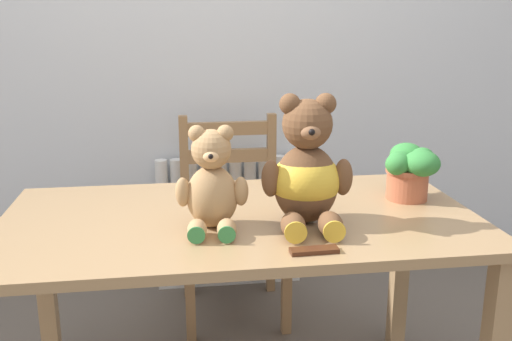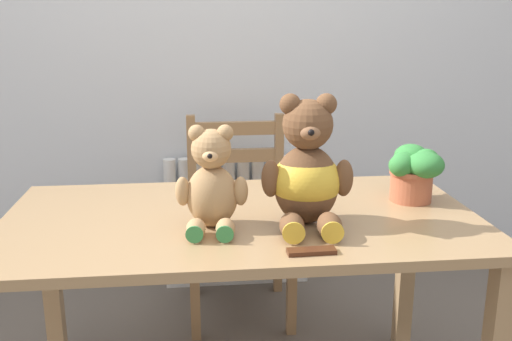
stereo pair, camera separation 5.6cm
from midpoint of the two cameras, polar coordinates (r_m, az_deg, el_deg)
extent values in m
cube|color=silver|center=(2.75, -2.91, 14.88)|extent=(8.00, 0.04, 2.60)
cylinder|color=white|center=(2.85, -7.86, -5.24)|extent=(0.06, 0.06, 0.65)
cylinder|color=white|center=(2.85, -6.42, -5.20)|extent=(0.06, 0.06, 0.65)
cylinder|color=white|center=(2.85, -4.98, -5.16)|extent=(0.06, 0.06, 0.65)
cylinder|color=white|center=(2.85, -3.54, -5.12)|extent=(0.06, 0.06, 0.65)
cylinder|color=white|center=(2.86, -2.11, -5.07)|extent=(0.06, 0.06, 0.65)
cylinder|color=white|center=(2.86, -0.67, -5.02)|extent=(0.06, 0.06, 0.65)
cylinder|color=white|center=(2.87, 0.75, -4.97)|extent=(0.06, 0.06, 0.65)
cylinder|color=white|center=(2.88, 2.17, -4.91)|extent=(0.06, 0.06, 0.65)
cylinder|color=white|center=(2.89, 3.57, -4.85)|extent=(0.06, 0.06, 0.65)
cylinder|color=white|center=(2.90, 4.97, -4.79)|extent=(0.06, 0.06, 0.65)
cube|color=white|center=(2.98, -1.35, -10.58)|extent=(0.71, 0.10, 0.04)
cube|color=#9E7A51|center=(1.77, -0.56, -4.96)|extent=(1.46, 0.78, 0.03)
cube|color=#9E7A51|center=(2.28, -19.05, -10.87)|extent=(0.06, 0.06, 0.69)
cube|color=#9E7A51|center=(2.38, 15.40, -9.49)|extent=(0.06, 0.06, 0.69)
cube|color=#997047|center=(2.51, -1.01, -5.08)|extent=(0.44, 0.44, 0.03)
cube|color=#997047|center=(2.45, 4.26, -11.54)|extent=(0.04, 0.04, 0.43)
cube|color=#997047|center=(2.41, -5.44, -11.99)|extent=(0.04, 0.04, 0.43)
cube|color=#997047|center=(2.72, 2.85, -3.52)|extent=(0.04, 0.04, 0.88)
cube|color=#997047|center=(2.69, -5.70, -3.80)|extent=(0.04, 0.04, 0.88)
cube|color=#997047|center=(2.60, -1.45, 4.24)|extent=(0.36, 0.03, 0.06)
cube|color=#997047|center=(2.63, -1.43, 1.51)|extent=(0.36, 0.03, 0.06)
ellipsoid|color=tan|center=(1.65, -3.43, -2.57)|extent=(0.16, 0.14, 0.18)
sphere|color=tan|center=(1.62, -3.51, 2.17)|extent=(0.11, 0.11, 0.11)
sphere|color=tan|center=(1.61, -2.11, 3.77)|extent=(0.05, 0.05, 0.05)
sphere|color=tan|center=(1.61, -4.97, 3.74)|extent=(0.05, 0.05, 0.05)
ellipsoid|color=#E5B279|center=(1.58, -3.57, 1.51)|extent=(0.05, 0.05, 0.04)
sphere|color=black|center=(1.56, -3.61, 1.44)|extent=(0.01, 0.01, 0.01)
ellipsoid|color=tan|center=(1.63, -0.55, -2.07)|extent=(0.05, 0.05, 0.09)
ellipsoid|color=tan|center=(1.64, -6.37, -2.09)|extent=(0.05, 0.05, 0.09)
ellipsoid|color=tan|center=(1.58, -2.06, -5.83)|extent=(0.06, 0.10, 0.05)
cylinder|color=#337F42|center=(1.54, -2.09, -6.42)|extent=(0.05, 0.01, 0.05)
ellipsoid|color=tan|center=(1.59, -5.03, -5.83)|extent=(0.06, 0.10, 0.05)
cylinder|color=#337F42|center=(1.55, -5.14, -6.41)|extent=(0.05, 0.01, 0.05)
ellipsoid|color=brown|center=(1.68, 6.01, -1.43)|extent=(0.20, 0.18, 0.23)
sphere|color=brown|center=(1.64, 6.18, 4.59)|extent=(0.15, 0.15, 0.15)
sphere|color=brown|center=(1.64, 8.03, 6.60)|extent=(0.06, 0.06, 0.06)
sphere|color=brown|center=(1.62, 4.44, 6.62)|extent=(0.06, 0.06, 0.06)
ellipsoid|color=#8C5F3F|center=(1.59, 6.44, 3.84)|extent=(0.07, 0.06, 0.05)
sphere|color=black|center=(1.56, 6.57, 3.78)|extent=(0.02, 0.02, 0.02)
ellipsoid|color=brown|center=(1.67, 9.73, -0.75)|extent=(0.06, 0.06, 0.11)
ellipsoid|color=brown|center=(1.64, 2.46, -0.82)|extent=(0.06, 0.06, 0.11)
ellipsoid|color=brown|center=(1.60, 8.37, -5.46)|extent=(0.08, 0.12, 0.07)
cylinder|color=gold|center=(1.55, 8.72, -6.19)|extent=(0.06, 0.01, 0.06)
ellipsoid|color=brown|center=(1.59, 4.63, -5.55)|extent=(0.08, 0.12, 0.07)
cylinder|color=gold|center=(1.53, 4.86, -6.28)|extent=(0.06, 0.01, 0.06)
ellipsoid|color=gold|center=(1.68, 6.02, -1.04)|extent=(0.22, 0.19, 0.17)
cylinder|color=#B25B3D|center=(1.97, 16.05, -1.39)|extent=(0.14, 0.14, 0.11)
cylinder|color=#B25B3D|center=(1.96, 16.15, -0.10)|extent=(0.15, 0.15, 0.02)
ellipsoid|color=#337F38|center=(1.96, 17.45, 1.02)|extent=(0.08, 0.07, 0.07)
ellipsoid|color=#337F38|center=(2.00, 16.02, 1.43)|extent=(0.11, 0.11, 0.08)
ellipsoid|color=#337F38|center=(1.95, 15.37, 1.05)|extent=(0.08, 0.07, 0.05)
ellipsoid|color=#337F38|center=(1.91, 15.18, 0.48)|extent=(0.08, 0.08, 0.07)
ellipsoid|color=#337F38|center=(1.92, 17.40, 0.54)|extent=(0.12, 0.12, 0.09)
cube|color=#472314|center=(1.50, 6.65, -8.03)|extent=(0.13, 0.04, 0.01)
camera|label=1|loc=(0.03, -89.02, 0.27)|focal=40.00mm
camera|label=2|loc=(0.03, 90.98, -0.27)|focal=40.00mm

